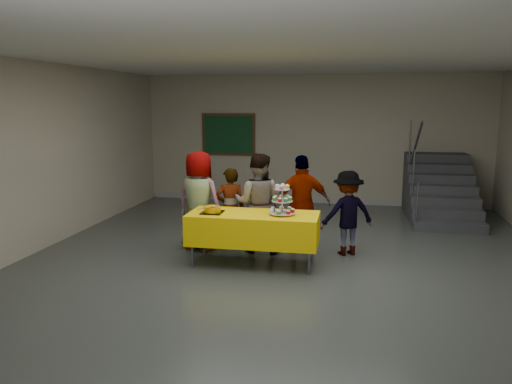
% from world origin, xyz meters
% --- Properties ---
extents(room_shell, '(10.00, 10.04, 3.02)m').
position_xyz_m(room_shell, '(0.00, 0.02, 2.13)').
color(room_shell, '#4C514C').
rests_on(room_shell, ground).
extents(bake_table, '(1.88, 0.78, 0.77)m').
position_xyz_m(bake_table, '(-0.49, 0.20, 0.56)').
color(bake_table, '#595960').
rests_on(bake_table, ground).
extents(cupcake_stand, '(0.38, 0.38, 0.44)m').
position_xyz_m(cupcake_stand, '(-0.07, 0.20, 0.95)').
color(cupcake_stand, silver).
rests_on(cupcake_stand, bake_table).
extents(bear_cake, '(0.32, 0.36, 0.12)m').
position_xyz_m(bear_cake, '(-1.08, 0.12, 0.83)').
color(bear_cake, black).
rests_on(bear_cake, bake_table).
extents(schoolchild_a, '(0.88, 0.68, 1.60)m').
position_xyz_m(schoolchild_a, '(-1.50, 0.84, 0.80)').
color(schoolchild_a, slate).
rests_on(schoolchild_a, ground).
extents(schoolchild_b, '(0.57, 0.47, 1.33)m').
position_xyz_m(schoolchild_b, '(-1.02, 0.98, 0.66)').
color(schoolchild_b, slate).
rests_on(schoolchild_b, ground).
extents(schoolchild_c, '(0.78, 0.61, 1.57)m').
position_xyz_m(schoolchild_c, '(-0.55, 0.87, 0.79)').
color(schoolchild_c, '#5C5C65').
rests_on(schoolchild_c, ground).
extents(schoolchild_d, '(0.98, 0.62, 1.55)m').
position_xyz_m(schoolchild_d, '(0.14, 1.00, 0.77)').
color(schoolchild_d, slate).
rests_on(schoolchild_d, ground).
extents(schoolchild_e, '(0.98, 0.79, 1.32)m').
position_xyz_m(schoolchild_e, '(0.85, 0.99, 0.66)').
color(schoolchild_e, slate).
rests_on(schoolchild_e, ground).
extents(staircase, '(1.30, 2.40, 2.04)m').
position_xyz_m(staircase, '(2.70, 4.13, 0.49)').
color(staircase, '#424447').
rests_on(staircase, ground).
extents(noticeboard, '(1.30, 0.05, 1.00)m').
position_xyz_m(noticeboard, '(-2.04, 4.96, 1.60)').
color(noticeboard, '#472B16').
rests_on(noticeboard, ground).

